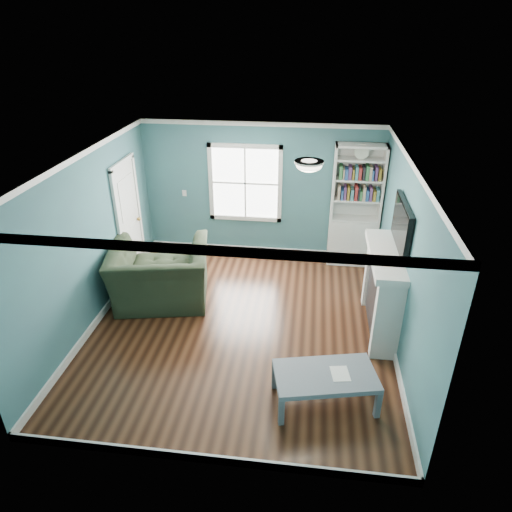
# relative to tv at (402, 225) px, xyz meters

# --- Properties ---
(floor) EXTENTS (5.00, 5.00, 0.00)m
(floor) POSITION_rel_tv_xyz_m (-2.20, -0.20, -1.72)
(floor) COLOR black
(floor) RESTS_ON ground
(room_walls) EXTENTS (5.00, 5.00, 5.00)m
(room_walls) POSITION_rel_tv_xyz_m (-2.20, -0.20, -0.14)
(room_walls) COLOR #395E6C
(room_walls) RESTS_ON ground
(trim) EXTENTS (4.50, 5.00, 2.60)m
(trim) POSITION_rel_tv_xyz_m (-2.20, -0.20, -0.49)
(trim) COLOR white
(trim) RESTS_ON ground
(window) EXTENTS (1.40, 0.06, 1.50)m
(window) POSITION_rel_tv_xyz_m (-2.50, 2.29, -0.27)
(window) COLOR white
(window) RESTS_ON room_walls
(bookshelf) EXTENTS (0.90, 0.35, 2.31)m
(bookshelf) POSITION_rel_tv_xyz_m (-0.43, 2.10, -0.80)
(bookshelf) COLOR silver
(bookshelf) RESTS_ON ground
(fireplace) EXTENTS (0.44, 1.58, 1.30)m
(fireplace) POSITION_rel_tv_xyz_m (-0.12, 0.00, -1.09)
(fireplace) COLOR black
(fireplace) RESTS_ON ground
(tv) EXTENTS (0.06, 1.10, 0.65)m
(tv) POSITION_rel_tv_xyz_m (0.00, 0.00, 0.00)
(tv) COLOR black
(tv) RESTS_ON fireplace
(door) EXTENTS (0.12, 0.98, 2.17)m
(door) POSITION_rel_tv_xyz_m (-4.42, 1.20, -0.65)
(door) COLOR silver
(door) RESTS_ON ground
(ceiling_fixture) EXTENTS (0.38, 0.38, 0.15)m
(ceiling_fixture) POSITION_rel_tv_xyz_m (-1.30, -0.10, 0.82)
(ceiling_fixture) COLOR white
(ceiling_fixture) RESTS_ON room_walls
(light_switch) EXTENTS (0.08, 0.01, 0.12)m
(light_switch) POSITION_rel_tv_xyz_m (-3.70, 2.28, -0.52)
(light_switch) COLOR white
(light_switch) RESTS_ON room_walls
(recliner) EXTENTS (1.70, 1.27, 1.34)m
(recliner) POSITION_rel_tv_xyz_m (-3.62, 0.30, -1.05)
(recliner) COLOR #232E1D
(recliner) RESTS_ON ground
(coffee_table) EXTENTS (1.33, 0.91, 0.44)m
(coffee_table) POSITION_rel_tv_xyz_m (-0.95, -1.64, -1.34)
(coffee_table) COLOR #4E555D
(coffee_table) RESTS_ON ground
(paper_sheet) EXTENTS (0.25, 0.30, 0.00)m
(paper_sheet) POSITION_rel_tv_xyz_m (-0.78, -1.61, -1.28)
(paper_sheet) COLOR white
(paper_sheet) RESTS_ON coffee_table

